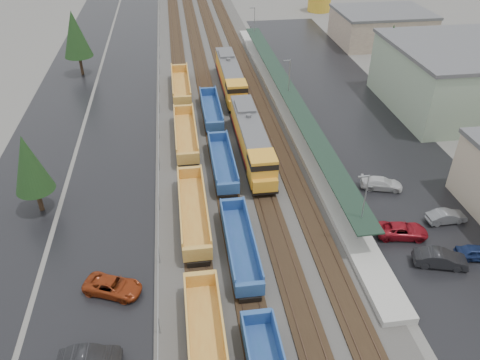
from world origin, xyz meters
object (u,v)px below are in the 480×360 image
object	(u,v)px
well_string_blue	(240,245)
parked_car_west_c	(113,286)
parked_car_west_b	(89,358)
parked_car_east_c	(382,184)
locomotive_lead	(252,140)
well_string_yellow	(193,211)
parked_car_east_d	(478,253)
parked_car_east_e	(446,217)
parked_car_east_b	(402,231)
locomotive_trail	(231,78)
parked_car_east_a	(440,259)

from	to	relation	value
well_string_blue	parked_car_west_c	world-z (taller)	well_string_blue
parked_car_west_b	parked_car_east_c	xyz separation A→B (m)	(30.05, 18.69, -0.07)
locomotive_lead	parked_car_west_b	world-z (taller)	locomotive_lead
well_string_yellow	parked_car_east_c	xyz separation A→B (m)	(21.49, 2.84, -0.52)
parked_car_west_c	parked_car_east_d	bearing A→B (deg)	-68.41
parked_car_west_b	parked_car_east_e	size ratio (longest dim) A/B	1.11
parked_car_east_e	parked_car_west_c	bearing A→B (deg)	96.39
locomotive_lead	parked_car_east_d	bearing A→B (deg)	-49.85
parked_car_east_c	well_string_yellow	bearing A→B (deg)	112.69
well_string_blue	parked_car_east_b	xyz separation A→B (m)	(16.26, 0.31, -0.43)
well_string_blue	parked_car_east_e	bearing A→B (deg)	4.69
locomotive_trail	parked_car_east_d	bearing A→B (deg)	-67.04
parked_car_east_b	parked_car_east_e	size ratio (longest dim) A/B	1.21
parked_car_east_e	parked_car_east_d	bearing A→B (deg)	179.57
locomotive_lead	parked_car_east_c	size ratio (longest dim) A/B	4.26
well_string_yellow	parked_car_east_d	bearing A→B (deg)	-19.96
locomotive_trail	parked_car_east_c	xyz separation A→B (m)	(13.49, -29.95, -1.73)
parked_car_west_c	parked_car_east_c	xyz separation A→B (m)	(28.95, 11.70, -0.02)
well_string_blue	parked_car_west_b	xyz separation A→B (m)	(-12.56, -10.18, -0.37)
locomotive_trail	parked_car_east_c	bearing A→B (deg)	-65.75
parked_car_west_c	well_string_yellow	bearing A→B (deg)	-17.57
well_string_yellow	parked_car_east_a	size ratio (longest dim) A/B	16.87
parked_car_west_b	parked_car_east_a	size ratio (longest dim) A/B	0.95
locomotive_trail	parked_car_east_c	size ratio (longest dim) A/B	4.26
locomotive_trail	parked_car_east_b	size ratio (longest dim) A/B	4.00
locomotive_trail	well_string_blue	size ratio (longest dim) A/B	0.28
parked_car_east_d	locomotive_lead	bearing A→B (deg)	53.21
parked_car_west_b	parked_car_west_c	xyz separation A→B (m)	(1.10, 6.99, -0.06)
locomotive_trail	parked_car_west_b	bearing A→B (deg)	-108.81
parked_car_east_d	parked_car_east_e	world-z (taller)	parked_car_east_e
parked_car_east_b	well_string_yellow	bearing A→B (deg)	85.53
parked_car_west_c	well_string_blue	bearing A→B (deg)	-51.93
locomotive_lead	parked_car_east_b	world-z (taller)	locomotive_lead
parked_car_east_e	locomotive_lead	bearing A→B (deg)	46.35
locomotive_lead	locomotive_trail	bearing A→B (deg)	90.00
parked_car_west_b	parked_car_west_c	world-z (taller)	parked_car_west_b
parked_car_east_b	parked_car_east_d	world-z (taller)	parked_car_east_b
parked_car_east_c	parked_car_east_e	distance (m)	7.94
locomotive_trail	parked_car_west_b	distance (m)	51.40
locomotive_lead	well_string_yellow	distance (m)	14.30
well_string_blue	parked_car_east_c	size ratio (longest dim) A/B	15.30
parked_car_east_b	parked_car_east_c	world-z (taller)	parked_car_east_b
locomotive_trail	parked_car_west_c	world-z (taller)	locomotive_trail
parked_car_west_b	parked_car_east_c	size ratio (longest dim) A/B	0.97
parked_car_east_d	parked_car_east_e	xyz separation A→B (m)	(-0.16, 5.51, 0.00)
locomotive_lead	parked_car_east_c	world-z (taller)	locomotive_lead
parked_car_west_b	parked_car_east_a	distance (m)	31.12
parked_car_west_b	well_string_blue	bearing A→B (deg)	-49.24
parked_car_east_a	parked_car_east_b	size ratio (longest dim) A/B	0.96
well_string_blue	parked_car_east_d	bearing A→B (deg)	-9.67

